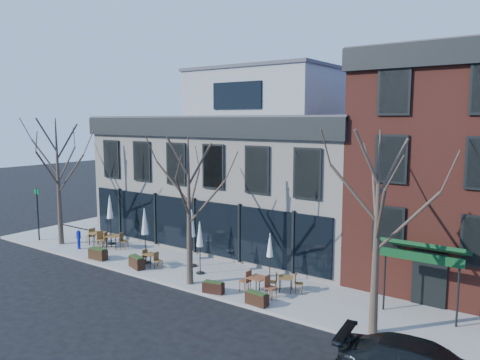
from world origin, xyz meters
The scene contains 24 objects.
ground centered at (0.00, 0.00, 0.00)m, with size 120.00×120.00×0.00m, color black.
sidewalk_front centered at (3.25, -2.15, 0.07)m, with size 33.50×4.70×0.15m, color gray.
sidewalk_side centered at (-11.25, 6.00, 0.07)m, with size 4.50×12.00×0.15m, color gray.
corner_building centered at (0.07, 5.07, 4.72)m, with size 18.39×10.39×11.10m.
red_brick_building centered at (13.00, 4.98, 5.64)m, with size 8.20×11.78×11.18m.
tree_corner centered at (-8.49, -3.20, 4.25)m, with size 3.93×3.98×7.92m.
tree_mid centered at (3.01, -3.90, 3.79)m, with size 3.50×3.55×7.04m.
tree_right centered at (12.01, -3.90, 4.02)m, with size 3.72×3.77×7.48m.
sign_pole centered at (-10.50, -3.50, 2.07)m, with size 0.50×0.10×3.40m.
call_box centered at (-6.58, -3.27, 0.78)m, with size 0.24×0.24×1.19m.
cafe_set_0 centered at (-6.33, -2.19, 0.67)m, with size 1.97×0.89×1.01m.
cafe_set_1 centered at (-4.92, -1.98, 0.66)m, with size 1.91×1.16×0.99m.
cafe_set_2 centered at (-0.48, -3.15, 0.59)m, with size 1.63×0.67×0.86m.
cafe_set_4 centered at (6.46, -3.23, 0.67)m, with size 1.92×0.79×1.01m.
cafe_set_5 centered at (7.28, -2.14, 0.59)m, with size 1.64×1.02×0.85m.
umbrella_0 centered at (-5.88, -1.40, 2.38)m, with size 0.51×0.51×3.16m.
umbrella_1 centered at (-1.18, -2.86, 2.31)m, with size 0.49×0.49×3.06m.
umbrella_2 centered at (1.31, -1.81, 2.34)m, with size 0.50×0.50×3.10m.
umbrella_3 centered at (2.44, -2.48, 2.06)m, with size 0.43×0.43×2.71m.
umbrella_4 centered at (6.03, -1.54, 1.88)m, with size 0.39×0.39×2.45m.
planter_0 centered at (-3.85, -3.96, 0.47)m, with size 1.17×0.52×0.64m.
planter_1 centered at (-0.90, -3.74, 0.47)m, with size 1.22×0.78×0.64m.
planter_2 centered at (4.69, -4.20, 0.42)m, with size 1.03×0.59×0.54m.
planter_3 centered at (7.06, -4.20, 0.43)m, with size 1.03×0.46×0.56m.
Camera 1 is at (17.55, -20.10, 7.98)m, focal length 35.00 mm.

